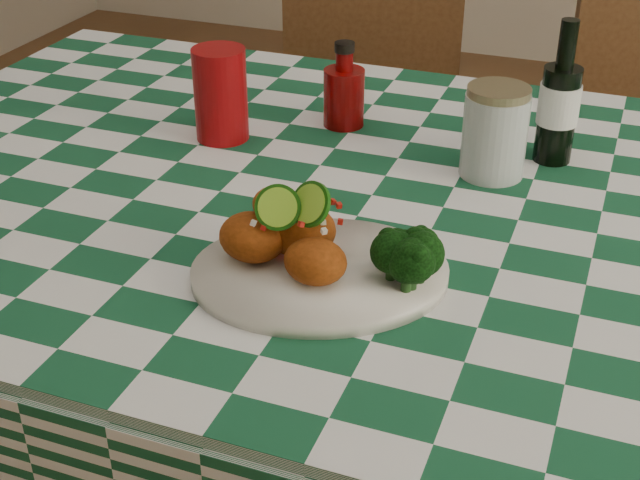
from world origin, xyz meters
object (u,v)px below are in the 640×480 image
at_px(red_tumbler, 221,94).
at_px(beer_bottle, 561,92).
at_px(dining_table, 365,409).
at_px(wooden_chair_left, 362,174).
at_px(fried_chicken_pile, 300,227).
at_px(mason_jar, 495,132).
at_px(plate, 320,273).
at_px(ketchup_bottle, 344,85).

bearing_deg(red_tumbler, beer_bottle, 11.38).
distance_m(dining_table, wooden_chair_left, 0.74).
distance_m(fried_chicken_pile, beer_bottle, 0.50).
bearing_deg(dining_table, mason_jar, 41.39).
distance_m(plate, beer_bottle, 0.50).
bearing_deg(dining_table, wooden_chair_left, 108.75).
xyz_separation_m(dining_table, ketchup_bottle, (-0.12, 0.22, 0.46)).
distance_m(beer_bottle, wooden_chair_left, 0.80).
height_order(fried_chicken_pile, wooden_chair_left, wooden_chair_left).
bearing_deg(ketchup_bottle, plate, -74.09).
height_order(beer_bottle, wooden_chair_left, beer_bottle).
height_order(plate, fried_chicken_pile, fried_chicken_pile).
xyz_separation_m(plate, red_tumbler, (-0.29, 0.34, 0.06)).
height_order(fried_chicken_pile, mason_jar, mason_jar).
xyz_separation_m(mason_jar, wooden_chair_left, (-0.38, 0.58, -0.40)).
bearing_deg(plate, dining_table, 92.14).
bearing_deg(plate, red_tumbler, 130.96).
distance_m(dining_table, red_tumbler, 0.56).
bearing_deg(ketchup_bottle, fried_chicken_pile, -77.04).
bearing_deg(dining_table, plate, -87.86).
bearing_deg(mason_jar, beer_bottle, 47.00).
relative_size(plate, red_tumbler, 2.10).
height_order(dining_table, wooden_chair_left, wooden_chair_left).
xyz_separation_m(dining_table, red_tumbler, (-0.28, 0.11, 0.47)).
height_order(dining_table, ketchup_bottle, ketchup_bottle).
distance_m(plate, ketchup_bottle, 0.48).
bearing_deg(beer_bottle, red_tumbler, -168.62).
xyz_separation_m(dining_table, mason_jar, (0.14, 0.13, 0.46)).
bearing_deg(wooden_chair_left, plate, -88.43).
xyz_separation_m(fried_chicken_pile, mason_jar, (0.16, 0.36, -0.00)).
xyz_separation_m(ketchup_bottle, beer_bottle, (0.34, -0.02, 0.04)).
bearing_deg(plate, ketchup_bottle, 105.91).
bearing_deg(wooden_chair_left, red_tumbler, -107.61).
bearing_deg(ketchup_bottle, dining_table, -61.62).
height_order(ketchup_bottle, beer_bottle, beer_bottle).
height_order(red_tumbler, beer_bottle, beer_bottle).
height_order(dining_table, red_tumbler, red_tumbler).
height_order(plate, ketchup_bottle, ketchup_bottle).
bearing_deg(wooden_chair_left, beer_bottle, -60.51).
bearing_deg(plate, mason_jar, 69.37).
bearing_deg(fried_chicken_pile, mason_jar, 65.94).
bearing_deg(fried_chicken_pile, beer_bottle, 61.75).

